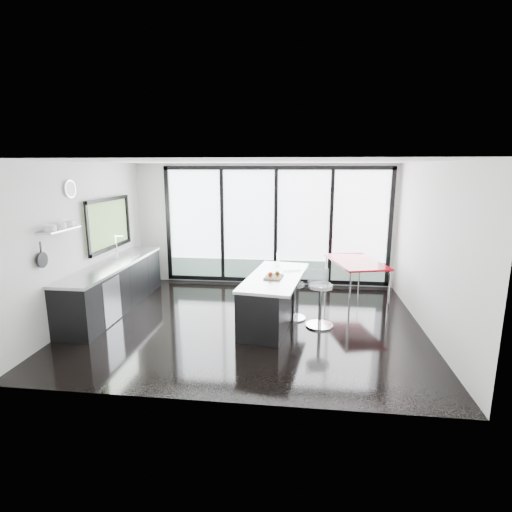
# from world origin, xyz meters

# --- Properties ---
(floor) EXTENTS (6.00, 5.00, 0.00)m
(floor) POSITION_xyz_m (0.00, 0.00, 0.00)
(floor) COLOR black
(floor) RESTS_ON ground
(ceiling) EXTENTS (6.00, 5.00, 0.00)m
(ceiling) POSITION_xyz_m (0.00, 0.00, 2.80)
(ceiling) COLOR white
(ceiling) RESTS_ON wall_back
(wall_back) EXTENTS (6.00, 0.09, 2.80)m
(wall_back) POSITION_xyz_m (0.27, 2.47, 1.27)
(wall_back) COLOR silver
(wall_back) RESTS_ON ground
(wall_front) EXTENTS (6.00, 0.00, 2.80)m
(wall_front) POSITION_xyz_m (0.00, -2.50, 1.40)
(wall_front) COLOR silver
(wall_front) RESTS_ON ground
(wall_left) EXTENTS (0.26, 5.00, 2.80)m
(wall_left) POSITION_xyz_m (-2.97, 0.27, 1.56)
(wall_left) COLOR silver
(wall_left) RESTS_ON ground
(wall_right) EXTENTS (0.00, 5.00, 2.80)m
(wall_right) POSITION_xyz_m (3.00, 0.00, 1.40)
(wall_right) COLOR silver
(wall_right) RESTS_ON ground
(counter_cabinets) EXTENTS (0.69, 3.24, 1.36)m
(counter_cabinets) POSITION_xyz_m (-2.67, 0.40, 0.46)
(counter_cabinets) COLOR black
(counter_cabinets) RESTS_ON floor
(island) EXTENTS (1.16, 2.21, 1.12)m
(island) POSITION_xyz_m (0.40, 0.08, 0.44)
(island) COLOR black
(island) RESTS_ON floor
(bar_stool_near) EXTENTS (0.59, 0.59, 0.76)m
(bar_stool_near) POSITION_xyz_m (1.25, -0.03, 0.38)
(bar_stool_near) COLOR silver
(bar_stool_near) RESTS_ON floor
(bar_stool_far) EXTENTS (0.55, 0.55, 0.68)m
(bar_stool_far) POSITION_xyz_m (0.80, 0.28, 0.34)
(bar_stool_far) COLOR silver
(bar_stool_far) RESTS_ON floor
(red_table) EXTENTS (1.25, 1.72, 0.83)m
(red_table) POSITION_xyz_m (2.03, 1.53, 0.41)
(red_table) COLOR #99030E
(red_table) RESTS_ON floor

